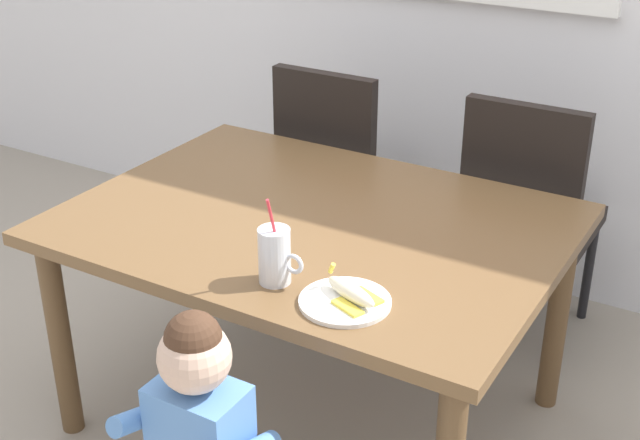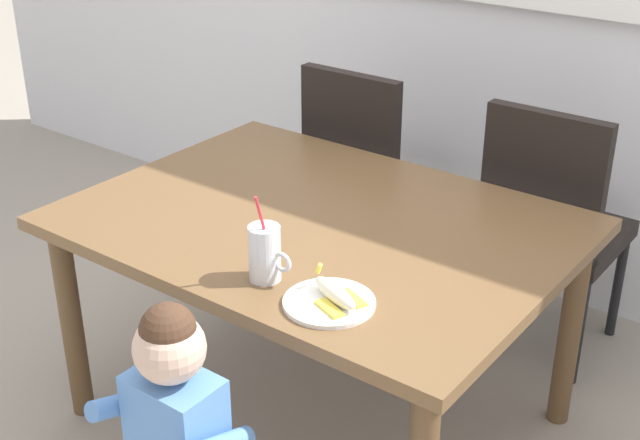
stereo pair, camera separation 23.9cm
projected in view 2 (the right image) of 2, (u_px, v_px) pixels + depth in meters
ground_plane at (319, 414)px, 2.86m from camera, size 24.00×24.00×0.00m
dining_table at (319, 243)px, 2.58m from camera, size 1.45×1.08×0.73m
dining_chair_left at (366, 170)px, 3.36m from camera, size 0.44×0.44×0.96m
dining_chair_right at (550, 219)px, 2.97m from camera, size 0.44×0.44×0.96m
toddler_standing at (176, 418)px, 2.03m from camera, size 0.33×0.24×0.84m
milk_cup at (265, 256)px, 2.19m from camera, size 0.13×0.08×0.25m
snack_plate at (329, 303)px, 2.10m from camera, size 0.23×0.23×0.01m
peeled_banana at (336, 294)px, 2.09m from camera, size 0.17×0.13×0.07m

